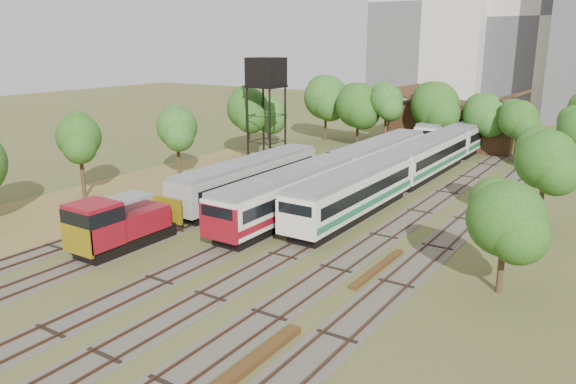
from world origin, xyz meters
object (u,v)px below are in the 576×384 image
Objects in this scene: railcar_green_set at (428,156)px; water_tower at (266,75)px; railcar_red_set at (340,174)px; shunter_locomotive at (115,225)px.

water_tower reaches higher than railcar_green_set.
railcar_green_set reaches higher than railcar_red_set.
railcar_red_set is 2.87× the size of water_tower.
railcar_red_set is 12.72m from railcar_green_set.
railcar_green_set is (4.00, 12.08, 0.01)m from railcar_red_set.
railcar_red_set is at bearing -26.40° from water_tower.
railcar_red_set is 21.58m from shunter_locomotive.
railcar_red_set is at bearing -108.33° from railcar_green_set.
railcar_green_set is 19.40m from water_tower.
water_tower is (-12.67, 6.29, 8.09)m from railcar_red_set.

